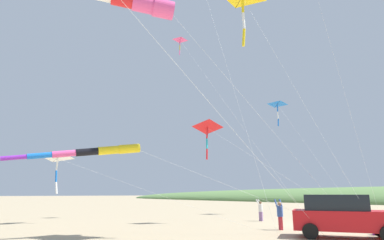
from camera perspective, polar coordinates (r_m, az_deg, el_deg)
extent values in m
plane|color=tan|center=(22.27, 22.11, -16.93)|extent=(600.00, 600.00, 0.00)
cube|color=red|center=(16.21, 25.59, -15.79)|extent=(3.79, 4.64, 0.84)
cube|color=black|center=(16.16, 24.07, -13.23)|extent=(2.72, 3.05, 0.68)
cylinder|color=black|center=(17.33, 30.48, -16.43)|extent=(0.53, 0.68, 0.66)
cylinder|color=black|center=(17.13, 20.38, -17.43)|extent=(0.53, 0.68, 0.66)
cylinder|color=black|center=(15.29, 20.31, -18.06)|extent=(0.53, 0.68, 0.66)
cube|color=purple|center=(18.26, 30.37, -16.65)|extent=(0.60, 0.40, 0.36)
cube|color=white|center=(18.24, 30.29, -16.00)|extent=(0.62, 0.42, 0.06)
cube|color=#3D7F51|center=(27.20, 25.99, -14.87)|extent=(0.26, 0.34, 0.78)
cylinder|color=#335199|center=(27.17, 25.84, -13.38)|extent=(0.47, 0.47, 0.65)
sphere|color=#A37551|center=(27.16, 25.75, -12.44)|extent=(0.24, 0.24, 0.24)
cylinder|color=#335199|center=(27.17, 25.25, -12.40)|extent=(0.24, 0.40, 0.49)
cylinder|color=#335199|center=(27.38, 25.78, -12.34)|extent=(0.24, 0.40, 0.49)
cube|color=#B72833|center=(18.66, 15.48, -17.29)|extent=(0.25, 0.30, 0.68)
cylinder|color=#335199|center=(18.62, 15.36, -15.38)|extent=(0.42, 0.42, 0.56)
sphere|color=#A37551|center=(18.60, 15.29, -14.19)|extent=(0.21, 0.21, 0.21)
cylinder|color=#335199|center=(18.67, 14.70, -14.10)|extent=(0.24, 0.34, 0.43)
cylinder|color=#335199|center=(18.78, 15.51, -14.05)|extent=(0.24, 0.34, 0.43)
cube|color=#8E6B9E|center=(24.24, 12.16, -16.41)|extent=(0.16, 0.27, 0.64)
cylinder|color=silver|center=(24.20, 12.09, -15.03)|extent=(0.34, 0.34, 0.53)
sphere|color=brown|center=(24.19, 12.05, -14.18)|extent=(0.20, 0.20, 0.20)
cylinder|color=silver|center=(24.14, 11.61, -14.12)|extent=(0.13, 0.33, 0.40)
cylinder|color=silver|center=(24.37, 11.93, -14.09)|extent=(0.13, 0.33, 0.40)
cube|color=#232328|center=(29.67, 26.10, -14.65)|extent=(0.30, 0.30, 0.73)
cylinder|color=#3D7F51|center=(29.64, 25.97, -13.37)|extent=(0.47, 0.47, 0.60)
sphere|color=beige|center=(29.63, 25.88, -12.57)|extent=(0.23, 0.23, 0.23)
cylinder|color=#3D7F51|center=(29.82, 26.06, -12.47)|extent=(0.32, 0.33, 0.46)
cylinder|color=#3D7F51|center=(29.54, 26.25, -12.46)|extent=(0.32, 0.33, 0.46)
cylinder|color=yellow|center=(18.01, 9.02, 19.49)|extent=(0.23, 0.22, 0.92)
cylinder|color=white|center=(17.52, 9.16, 17.00)|extent=(0.22, 0.22, 0.92)
cylinder|color=yellow|center=(17.11, 9.19, 14.29)|extent=(0.17, 0.25, 0.93)
cylinder|color=white|center=(15.73, 19.20, 2.90)|extent=(2.99, 4.28, 11.99)
cylinder|color=#EF4C93|center=(16.01, -5.13, 19.06)|extent=(1.29, 1.21, 0.94)
cylinder|color=#EF4C93|center=(15.96, -8.70, 19.64)|extent=(1.23, 1.10, 0.82)
cylinder|color=red|center=(15.97, -12.31, 20.14)|extent=(1.17, 0.98, 0.71)
cylinder|color=white|center=(16.82, 14.00, -1.73)|extent=(10.73, 2.50, 10.11)
cylinder|color=white|center=(22.36, 24.63, 7.74)|extent=(9.30, 0.87, 18.68)
pyramid|color=red|center=(22.62, 2.75, -1.13)|extent=(1.90, 1.67, 0.77)
cylinder|color=black|center=(22.55, 2.78, -1.30)|extent=(0.63, 1.05, 0.87)
cylinder|color=red|center=(22.45, 2.72, -2.41)|extent=(0.21, 0.17, 0.74)
cylinder|color=#1EB7C6|center=(22.26, 2.67, -4.23)|extent=(0.22, 0.24, 0.75)
cylinder|color=red|center=(22.11, 2.68, -6.09)|extent=(0.17, 0.17, 0.74)
cylinder|color=white|center=(23.46, 15.57, -9.32)|extent=(8.65, 5.59, 6.39)
pyramid|color=#EF4C93|center=(30.63, -2.12, 14.14)|extent=(1.28, 1.11, 0.24)
cylinder|color=black|center=(30.59, -2.12, 14.04)|extent=(0.45, 0.86, 0.18)
cylinder|color=#EF4C93|center=(30.46, -2.15, 13.55)|extent=(0.12, 0.12, 0.49)
cylinder|color=yellow|center=(30.26, -2.19, 12.72)|extent=(0.10, 0.13, 0.49)
cylinder|color=#EF4C93|center=(30.05, -2.23, 11.90)|extent=(0.15, 0.16, 0.49)
cylinder|color=white|center=(25.81, 7.70, 0.55)|extent=(4.16, 9.39, 15.74)
cylinder|color=white|center=(19.91, 4.91, 13.76)|extent=(0.32, 6.70, 21.66)
pyramid|color=white|center=(23.90, -22.76, -5.96)|extent=(1.89, 1.40, 0.57)
cylinder|color=black|center=(23.86, -22.75, -6.19)|extent=(0.26, 1.46, 0.54)
cylinder|color=white|center=(23.82, -22.87, -7.31)|extent=(0.19, 0.18, 0.78)
cylinder|color=blue|center=(23.79, -23.01, -9.18)|extent=(0.22, 0.20, 0.79)
cylinder|color=white|center=(23.76, -22.99, -11.06)|extent=(0.26, 0.26, 0.80)
cylinder|color=white|center=(20.84, -8.28, -12.22)|extent=(8.16, 9.79, 4.24)
pyramid|color=blue|center=(34.17, 14.91, 2.87)|extent=(1.98, 1.78, 0.44)
cylinder|color=black|center=(34.13, 14.94, 2.73)|extent=(0.76, 1.26, 0.37)
cylinder|color=blue|center=(33.98, 14.96, 2.01)|extent=(0.21, 0.17, 0.75)
cylinder|color=white|center=(33.76, 15.04, 0.81)|extent=(0.12, 0.15, 0.75)
cylinder|color=blue|center=(33.57, 15.10, -0.42)|extent=(0.20, 0.18, 0.75)
cylinder|color=white|center=(31.34, 20.76, -5.70)|extent=(0.27, 6.92, 10.81)
cylinder|color=yellow|center=(16.12, -11.09, -5.04)|extent=(1.12, 0.69, 0.57)
cylinder|color=yellow|center=(15.91, -14.58, -5.24)|extent=(1.10, 0.64, 0.52)
cylinder|color=black|center=(15.76, -18.15, -5.43)|extent=(1.09, 0.59, 0.47)
cylinder|color=#EF4C93|center=(15.68, -21.79, -5.60)|extent=(1.07, 0.54, 0.42)
cylinder|color=blue|center=(15.65, -25.45, -5.75)|extent=(1.05, 0.49, 0.37)
cylinder|color=purple|center=(15.69, -29.10, -5.87)|extent=(1.03, 0.44, 0.33)
cylinder|color=white|center=(16.13, 9.00, -12.41)|extent=(8.05, 6.30, 4.01)
cylinder|color=white|center=(10.32, 5.52, 0.33)|extent=(14.69, 2.13, 8.51)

